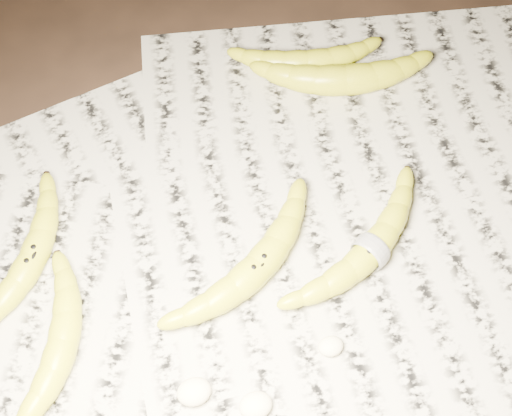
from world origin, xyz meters
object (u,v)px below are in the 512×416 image
object	(u,v)px
banana_left_a	(31,258)
banana_left_b	(61,343)
banana_upper_a	(307,60)
banana_upper_b	(345,78)
banana_center	(257,266)
banana_taped	(371,250)

from	to	relation	value
banana_left_a	banana_left_b	distance (m)	0.11
banana_left_a	banana_upper_a	size ratio (longest dim) A/B	1.07
banana_left_a	banana_upper_b	bearing A→B (deg)	-38.68
banana_left_b	banana_upper_b	world-z (taller)	banana_upper_b
banana_center	banana_upper_b	world-z (taller)	banana_upper_b
banana_left_b	banana_taped	bearing A→B (deg)	-66.03
banana_center	banana_upper_b	distance (m)	0.30
banana_left_b	banana_upper_b	bearing A→B (deg)	-35.73
banana_center	banana_upper_a	size ratio (longest dim) A/B	1.18
banana_center	banana_taped	bearing A→B (deg)	-40.13
banana_taped	banana_left_a	bearing A→B (deg)	133.21
banana_left_a	banana_upper_a	bearing A→B (deg)	-31.32
banana_center	banana_upper_a	distance (m)	0.31
banana_upper_b	banana_left_b	bearing A→B (deg)	-135.79
banana_upper_a	banana_left_b	bearing A→B (deg)	-129.92
banana_taped	banana_upper_b	xyz separation A→B (m)	(0.07, 0.24, 0.00)
banana_center	banana_upper_b	size ratio (longest dim) A/B	1.02
banana_center	banana_taped	size ratio (longest dim) A/B	0.99
banana_left_a	banana_left_b	xyz separation A→B (m)	(0.01, -0.11, 0.00)
banana_upper_a	banana_upper_b	xyz separation A→B (m)	(0.03, -0.05, 0.00)
banana_center	banana_upper_a	xyz separation A→B (m)	(0.16, 0.27, -0.00)
banana_left_a	banana_left_b	world-z (taller)	banana_left_b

